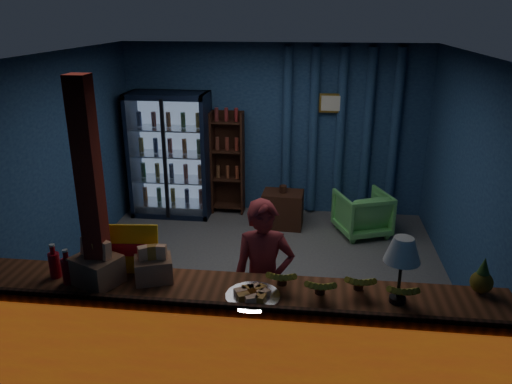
# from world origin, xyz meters

# --- Properties ---
(ground) EXTENTS (4.60, 4.60, 0.00)m
(ground) POSITION_xyz_m (0.00, 0.00, 0.00)
(ground) COLOR #515154
(ground) RESTS_ON ground
(room_walls) EXTENTS (4.60, 4.60, 4.60)m
(room_walls) POSITION_xyz_m (0.00, 0.00, 1.57)
(room_walls) COLOR navy
(room_walls) RESTS_ON ground
(counter) EXTENTS (4.40, 0.57, 0.99)m
(counter) POSITION_xyz_m (0.00, -1.91, 0.48)
(counter) COLOR brown
(counter) RESTS_ON ground
(support_post) EXTENTS (0.16, 0.16, 2.60)m
(support_post) POSITION_xyz_m (-1.05, -1.90, 1.30)
(support_post) COLOR maroon
(support_post) RESTS_ON ground
(beverage_cooler) EXTENTS (1.20, 0.62, 1.90)m
(beverage_cooler) POSITION_xyz_m (-1.55, 1.92, 0.93)
(beverage_cooler) COLOR black
(beverage_cooler) RESTS_ON ground
(bottle_shelf) EXTENTS (0.50, 0.28, 1.60)m
(bottle_shelf) POSITION_xyz_m (-0.70, 2.06, 0.79)
(bottle_shelf) COLOR #3D1D13
(bottle_shelf) RESTS_ON ground
(curtain_folds) EXTENTS (1.74, 0.14, 2.50)m
(curtain_folds) POSITION_xyz_m (1.00, 2.14, 1.30)
(curtain_folds) COLOR navy
(curtain_folds) RESTS_ON room_walls
(framed_picture) EXTENTS (0.36, 0.04, 0.28)m
(framed_picture) POSITION_xyz_m (0.85, 2.10, 1.75)
(framed_picture) COLOR #B7912D
(framed_picture) RESTS_ON room_walls
(shopkeeper) EXTENTS (0.59, 0.43, 1.51)m
(shopkeeper) POSITION_xyz_m (0.22, -1.40, 0.75)
(shopkeeper) COLOR maroon
(shopkeeper) RESTS_ON ground
(green_chair) EXTENTS (0.88, 0.89, 0.63)m
(green_chair) POSITION_xyz_m (1.34, 1.41, 0.32)
(green_chair) COLOR #64C763
(green_chair) RESTS_ON ground
(side_table) EXTENTS (0.60, 0.45, 0.64)m
(side_table) POSITION_xyz_m (0.20, 1.54, 0.27)
(side_table) COLOR #3D1D13
(side_table) RESTS_ON ground
(yellow_sign) EXTENTS (0.53, 0.15, 0.41)m
(yellow_sign) POSITION_xyz_m (-0.88, -1.72, 1.16)
(yellow_sign) COLOR #FFB40D
(yellow_sign) RESTS_ON counter
(soda_bottles) EXTENTS (0.40, 0.17, 0.30)m
(soda_bottles) POSITION_xyz_m (-1.29, -1.91, 1.07)
(soda_bottles) COLOR #AE0B17
(soda_bottles) RESTS_ON counter
(snack_box_left) EXTENTS (0.44, 0.41, 0.37)m
(snack_box_left) POSITION_xyz_m (-1.06, -1.93, 1.08)
(snack_box_left) COLOR #AC7653
(snack_box_left) RESTS_ON counter
(snack_box_centre) EXTENTS (0.36, 0.33, 0.31)m
(snack_box_centre) POSITION_xyz_m (-0.63, -1.83, 1.06)
(snack_box_centre) COLOR #AC7653
(snack_box_centre) RESTS_ON counter
(pastry_tray) EXTENTS (0.42, 0.42, 0.07)m
(pastry_tray) POSITION_xyz_m (0.21, -2.01, 0.97)
(pastry_tray) COLOR silver
(pastry_tray) RESTS_ON counter
(banana_bunches) EXTENTS (1.17, 0.32, 0.19)m
(banana_bunches) POSITION_xyz_m (0.87, -1.87, 1.04)
(banana_bunches) COLOR gold
(banana_bunches) RESTS_ON counter
(table_lamp) EXTENTS (0.27, 0.27, 0.53)m
(table_lamp) POSITION_xyz_m (1.30, -1.93, 1.36)
(table_lamp) COLOR black
(table_lamp) RESTS_ON counter
(pineapple) EXTENTS (0.17, 0.17, 0.30)m
(pineapple) POSITION_xyz_m (1.95, -1.73, 1.07)
(pineapple) COLOR olive
(pineapple) RESTS_ON counter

